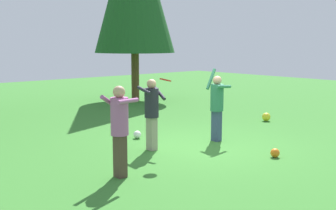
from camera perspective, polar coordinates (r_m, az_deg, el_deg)
name	(u,v)px	position (r m, az deg, el deg)	size (l,w,h in m)	color
ground_plane	(201,146)	(10.67, 4.53, -5.50)	(40.00, 40.00, 0.00)	#387A2D
person_thrower	(217,102)	(11.01, 6.65, 0.37)	(0.60, 0.54, 1.90)	#38476B
person_catcher	(120,123)	(8.02, -6.59, -2.47)	(0.72, 0.65, 1.77)	#4C382D
person_bystander	(152,108)	(10.01, -2.24, -0.44)	(0.57, 0.66, 1.72)	gray
frisbee	(165,80)	(9.37, -0.35, 3.42)	(0.31, 0.31, 0.09)	red
ball_white	(137,135)	(11.41, -4.20, -4.03)	(0.21, 0.21, 0.21)	white
ball_orange	(275,153)	(9.84, 14.32, -6.32)	(0.21, 0.21, 0.21)	orange
ball_yellow	(266,117)	(14.24, 13.18, -1.58)	(0.28, 0.28, 0.28)	yellow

